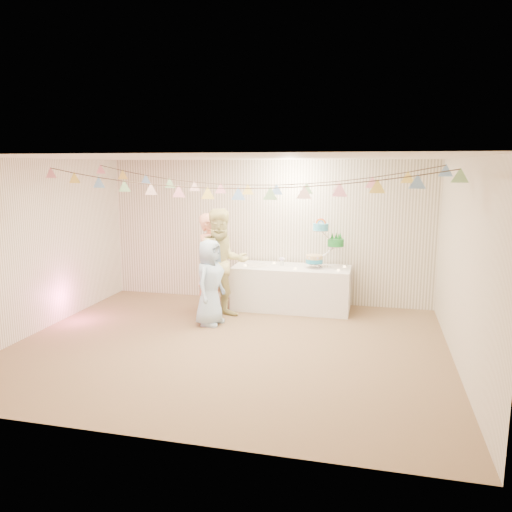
% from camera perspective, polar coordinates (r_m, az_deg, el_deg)
% --- Properties ---
extents(floor, '(6.00, 6.00, 0.00)m').
position_cam_1_polar(floor, '(7.14, -3.11, -10.19)').
color(floor, brown).
rests_on(floor, ground).
extents(ceiling, '(6.00, 6.00, 0.00)m').
position_cam_1_polar(ceiling, '(6.69, -3.34, 11.17)').
color(ceiling, white).
rests_on(ceiling, ground).
extents(back_wall, '(6.00, 6.00, 0.00)m').
position_cam_1_polar(back_wall, '(9.19, 1.27, 2.82)').
color(back_wall, white).
rests_on(back_wall, ground).
extents(front_wall, '(6.00, 6.00, 0.00)m').
position_cam_1_polar(front_wall, '(4.51, -12.42, -5.34)').
color(front_wall, white).
rests_on(front_wall, ground).
extents(left_wall, '(5.00, 5.00, 0.00)m').
position_cam_1_polar(left_wall, '(8.17, -23.82, 1.00)').
color(left_wall, white).
rests_on(left_wall, ground).
extents(right_wall, '(5.00, 5.00, 0.00)m').
position_cam_1_polar(right_wall, '(6.60, 22.60, -0.95)').
color(right_wall, white).
rests_on(right_wall, ground).
extents(table, '(2.03, 0.81, 0.76)m').
position_cam_1_polar(table, '(8.79, 4.06, -3.64)').
color(table, white).
rests_on(table, floor).
extents(cake_stand, '(0.71, 0.42, 0.79)m').
position_cam_1_polar(cake_stand, '(8.62, 7.79, 1.20)').
color(cake_stand, silver).
rests_on(cake_stand, table).
extents(cake_bottom, '(0.31, 0.31, 0.15)m').
position_cam_1_polar(cake_bottom, '(8.63, 6.71, -0.86)').
color(cake_bottom, teal).
rests_on(cake_bottom, cake_stand).
extents(cake_middle, '(0.27, 0.27, 0.22)m').
position_cam_1_polar(cake_middle, '(8.70, 9.03, 0.98)').
color(cake_middle, '#1A772B').
rests_on(cake_middle, cake_stand).
extents(cake_top_tier, '(0.25, 0.25, 0.19)m').
position_cam_1_polar(cake_top_tier, '(8.56, 7.41, 2.70)').
color(cake_top_tier, '#41ACCF').
rests_on(cake_top_tier, cake_stand).
extents(platter, '(0.37, 0.37, 0.02)m').
position_cam_1_polar(platter, '(8.78, 0.06, -1.10)').
color(platter, white).
rests_on(platter, table).
extents(posy, '(0.13, 0.13, 0.15)m').
position_cam_1_polar(posy, '(8.78, 2.98, -0.69)').
color(posy, white).
rests_on(posy, table).
extents(person_adult_a, '(0.57, 0.72, 1.71)m').
position_cam_1_polar(person_adult_a, '(8.52, -5.14, -0.85)').
color(person_adult_a, '#FAA682').
rests_on(person_adult_a, floor).
extents(person_adult_b, '(1.11, 1.06, 1.81)m').
position_cam_1_polar(person_adult_b, '(8.20, -3.86, -0.89)').
color(person_adult_b, '#D6CD84').
rests_on(person_adult_b, floor).
extents(person_child, '(0.53, 0.73, 1.37)m').
position_cam_1_polar(person_child, '(7.89, -5.30, -3.03)').
color(person_child, '#A2C5E5').
rests_on(person_child, floor).
extents(bunting_back, '(5.60, 1.10, 0.40)m').
position_cam_1_polar(bunting_back, '(7.75, -0.93, 9.22)').
color(bunting_back, pink).
rests_on(bunting_back, ceiling).
extents(bunting_front, '(5.60, 0.90, 0.36)m').
position_cam_1_polar(bunting_front, '(6.50, -3.83, 8.72)').
color(bunting_front, '#72A5E5').
rests_on(bunting_front, ceiling).
extents(tealight_0, '(0.04, 0.04, 0.03)m').
position_cam_1_polar(tealight_0, '(8.73, -1.25, -1.07)').
color(tealight_0, '#FFD88C').
rests_on(tealight_0, table).
extents(tealight_1, '(0.04, 0.04, 0.03)m').
position_cam_1_polar(tealight_1, '(8.94, 2.08, -0.80)').
color(tealight_1, '#FFD88C').
rests_on(tealight_1, table).
extents(tealight_2, '(0.04, 0.04, 0.03)m').
position_cam_1_polar(tealight_2, '(8.48, 4.52, -1.44)').
color(tealight_2, '#FFD88C').
rests_on(tealight_2, table).
extents(tealight_3, '(0.04, 0.04, 0.03)m').
position_cam_1_polar(tealight_3, '(8.87, 6.56, -0.95)').
color(tealight_3, '#FFD88C').
rests_on(tealight_3, table).
extents(tealight_4, '(0.04, 0.04, 0.03)m').
position_cam_1_polar(tealight_4, '(8.44, 9.40, -1.60)').
color(tealight_4, '#FFD88C').
rests_on(tealight_4, table).
extents(tealight_5, '(0.04, 0.04, 0.03)m').
position_cam_1_polar(tealight_5, '(8.76, 10.08, -1.19)').
color(tealight_5, '#FFD88C').
rests_on(tealight_5, table).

